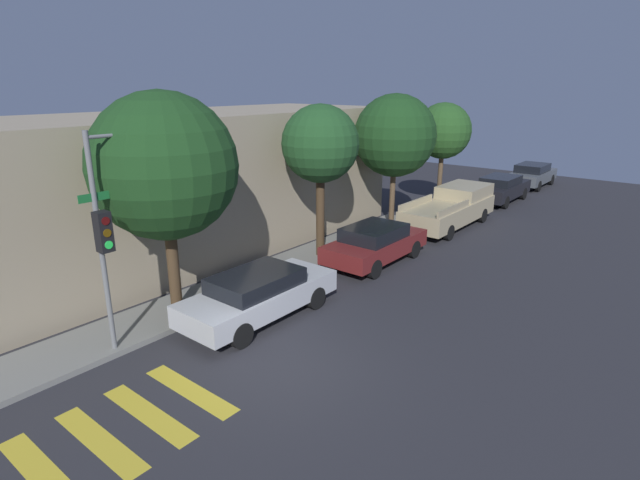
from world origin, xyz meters
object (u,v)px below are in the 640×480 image
at_px(sedan_middle, 375,243).
at_px(sedan_far_end, 501,188).
at_px(tree_near_corner, 164,167).
at_px(sedan_near_corner, 259,294).
at_px(traffic_light_pole, 121,209).
at_px(tree_midblock, 320,145).
at_px(sedan_tail_of_row, 532,175).
at_px(tree_far_end, 395,136).
at_px(pickup_truck, 452,207).
at_px(tree_behind_truck, 443,131).

relative_size(sedan_middle, sedan_far_end, 0.94).
height_order(sedan_far_end, tree_near_corner, tree_near_corner).
height_order(sedan_near_corner, sedan_far_end, sedan_far_end).
xyz_separation_m(traffic_light_pole, sedan_far_end, (20.99, -1.27, -2.69)).
bearing_deg(tree_midblock, sedan_near_corner, -159.58).
xyz_separation_m(sedan_tail_of_row, tree_far_end, (-13.60, 1.82, 3.29)).
bearing_deg(sedan_tail_of_row, sedan_middle, 180.00).
relative_size(traffic_light_pole, pickup_truck, 0.91).
bearing_deg(tree_midblock, tree_behind_truck, 0.00).
distance_m(sedan_far_end, sedan_tail_of_row, 5.37).
bearing_deg(tree_behind_truck, sedan_middle, -168.15).
relative_size(pickup_truck, tree_near_corner, 0.95).
distance_m(sedan_middle, tree_behind_truck, 9.40).
bearing_deg(traffic_light_pole, sedan_near_corner, -23.42).
height_order(pickup_truck, tree_near_corner, tree_near_corner).
height_order(traffic_light_pole, sedan_far_end, traffic_light_pole).
distance_m(sedan_far_end, tree_midblock, 13.72).
relative_size(pickup_truck, tree_behind_truck, 1.08).
xyz_separation_m(sedan_far_end, tree_midblock, (-13.18, 1.82, 3.36)).
relative_size(sedan_near_corner, tree_near_corner, 0.76).
bearing_deg(sedan_tail_of_row, tree_far_end, 172.39).
distance_m(pickup_truck, sedan_far_end, 6.10).
relative_size(sedan_middle, tree_behind_truck, 0.81).
xyz_separation_m(tree_near_corner, tree_midblock, (6.23, -0.00, -0.02)).
height_order(traffic_light_pole, sedan_tail_of_row, traffic_light_pole).
bearing_deg(sedan_near_corner, pickup_truck, -0.00).
distance_m(traffic_light_pole, sedan_tail_of_row, 26.53).
bearing_deg(sedan_far_end, sedan_tail_of_row, 0.00).
bearing_deg(sedan_near_corner, traffic_light_pole, 156.58).
height_order(sedan_far_end, tree_far_end, tree_far_end).
bearing_deg(pickup_truck, sedan_near_corner, 180.00).
bearing_deg(tree_near_corner, tree_midblock, -0.00).
bearing_deg(tree_far_end, pickup_truck, -40.39).
bearing_deg(tree_near_corner, tree_behind_truck, 0.00).
relative_size(sedan_far_end, tree_midblock, 0.82).
distance_m(sedan_near_corner, sedan_tail_of_row, 23.43).
distance_m(sedan_near_corner, tree_behind_truck, 14.83).
bearing_deg(traffic_light_pole, tree_midblock, 4.00).
xyz_separation_m(sedan_middle, tree_near_corner, (-7.07, 1.82, 3.40)).
relative_size(traffic_light_pole, sedan_far_end, 1.15).
relative_size(tree_near_corner, tree_midblock, 1.09).
relative_size(traffic_light_pole, sedan_near_corner, 1.14).
bearing_deg(sedan_far_end, sedan_near_corner, 180.00).
relative_size(sedan_near_corner, pickup_truck, 0.80).
distance_m(sedan_near_corner, tree_midblock, 6.21).
relative_size(traffic_light_pole, tree_near_corner, 0.87).
distance_m(traffic_light_pole, sedan_middle, 9.15).
relative_size(sedan_far_end, tree_behind_truck, 0.86).
height_order(sedan_middle, tree_near_corner, tree_near_corner).
xyz_separation_m(pickup_truck, tree_behind_truck, (2.41, 1.82, 3.06)).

